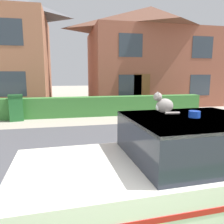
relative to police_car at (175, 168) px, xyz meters
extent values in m
cube|color=#4C4C51|center=(-0.97, 2.36, -0.67)|extent=(28.00, 6.99, 0.01)
cube|color=#3D7F38|center=(-0.09, 7.95, -0.19)|extent=(11.17, 0.62, 0.97)
cylinder|color=black|center=(-1.52, 0.76, -0.35)|extent=(0.62, 0.22, 0.62)
cylinder|color=black|center=(1.28, 0.85, -0.35)|extent=(0.62, 0.22, 0.62)
cube|color=silver|center=(-0.09, 0.00, -0.16)|extent=(4.58, 1.97, 0.66)
cube|color=#232833|center=(0.27, 0.01, 0.47)|extent=(1.97, 1.70, 0.59)
cube|color=silver|center=(0.27, 0.01, 0.75)|extent=(1.97, 1.70, 0.04)
cube|color=red|center=(-0.12, 0.91, -0.11)|extent=(4.29, 0.15, 0.07)
cube|color=red|center=(-0.06, -0.92, -0.11)|extent=(4.29, 0.15, 0.07)
cylinder|color=blue|center=(0.27, 0.01, 0.82)|extent=(0.17, 0.17, 0.10)
ellipsoid|color=gray|center=(-0.25, -0.07, 0.97)|extent=(0.26, 0.20, 0.21)
ellipsoid|color=white|center=(-0.34, -0.05, 0.95)|extent=(0.08, 0.10, 0.11)
sphere|color=gray|center=(-0.35, -0.05, 1.09)|extent=(0.12, 0.12, 0.12)
cone|color=gray|center=(-0.35, -0.02, 1.15)|extent=(0.05, 0.05, 0.05)
cone|color=gray|center=(-0.36, -0.08, 1.15)|extent=(0.05, 0.05, 0.05)
cylinder|color=gray|center=(-0.18, -0.17, 0.88)|extent=(0.20, 0.06, 0.03)
cube|color=#333D47|center=(-4.28, 9.34, 0.90)|extent=(1.40, 0.02, 1.30)
cube|color=#333D47|center=(-4.28, 9.34, 3.49)|extent=(1.40, 0.02, 1.30)
cube|color=#93513D|center=(4.44, 12.36, 1.83)|extent=(8.33, 5.69, 5.00)
pyramid|color=brown|center=(4.44, 12.36, 5.19)|extent=(8.75, 5.97, 1.72)
cube|color=brown|center=(2.87, 9.50, 0.38)|extent=(1.00, 0.02, 2.10)
cube|color=#333D47|center=(2.15, 9.50, 0.73)|extent=(1.40, 0.02, 1.30)
cube|color=#333D47|center=(6.73, 9.50, 0.73)|extent=(1.40, 0.02, 1.30)
cube|color=#333D47|center=(2.15, 9.50, 3.03)|extent=(1.40, 0.02, 1.30)
cube|color=#333D47|center=(6.73, 9.50, 3.03)|extent=(1.40, 0.02, 1.30)
cube|color=#23662D|center=(-3.80, 7.61, -0.14)|extent=(0.70, 0.78, 1.07)
cube|color=#184720|center=(-3.80, 7.61, 0.44)|extent=(0.74, 0.82, 0.10)
camera|label=1|loc=(-1.59, -2.84, 1.40)|focal=35.00mm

